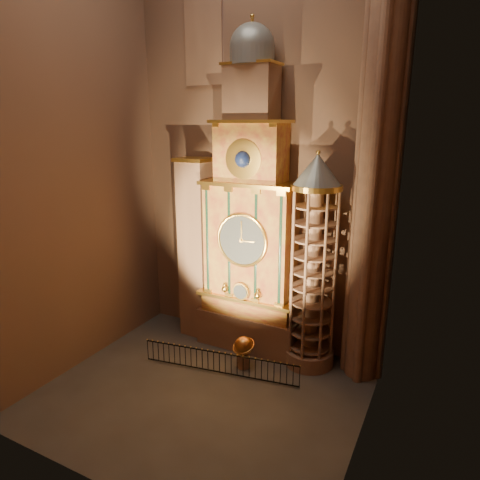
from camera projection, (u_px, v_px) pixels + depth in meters
The scene contains 11 objects.
floor at pixel (203, 393), 19.65m from camera, with size 14.00×14.00×0.00m, color #383330.
wall_back at pixel (260, 143), 21.90m from camera, with size 22.00×22.00×0.00m, color brown.
wall_left at pixel (69, 145), 19.82m from camera, with size 22.00×22.00×0.00m, color brown.
wall_right at pixel (381, 154), 13.67m from camera, with size 22.00×22.00×0.00m, color brown.
astronomical_clock at pixel (251, 229), 22.15m from camera, with size 5.60×2.41×16.70m.
portrait_tower at pixel (196, 249), 24.06m from camera, with size 1.80×1.60×10.20m.
stair_turret at pixel (313, 266), 20.76m from camera, with size 2.50×2.50×10.80m.
gothic_pier at pixel (379, 147), 18.36m from camera, with size 2.04×2.04×22.00m.
stained_glass_window at pixel (203, 31), 21.78m from camera, with size 2.20×0.14×5.20m.
celestial_globe at pixel (243, 349), 21.47m from camera, with size 1.47×1.43×1.66m.
iron_railing at pixel (219, 363), 20.97m from camera, with size 7.85×1.29×1.12m.
Camera 1 is at (9.31, -14.44, 11.96)m, focal length 32.00 mm.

